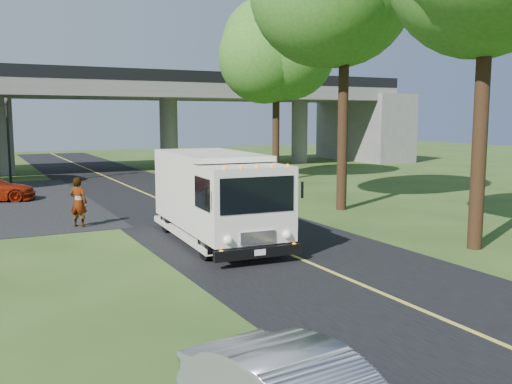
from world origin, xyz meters
TOP-DOWN VIEW (x-y plane):
  - ground at (0.00, 0.00)m, footprint 120.00×120.00m
  - road at (0.00, 10.00)m, footprint 7.00×90.00m
  - lane_line at (0.00, 10.00)m, footprint 0.12×90.00m
  - overpass at (0.00, 32.00)m, footprint 54.00×10.00m
  - traffic_signal at (-6.00, 26.00)m, footprint 0.18×0.22m
  - tree_right_far at (9.21, 19.84)m, footprint 5.77×5.67m
  - step_van at (-1.20, 5.44)m, footprint 2.89×6.97m
  - pedestrian at (-4.73, 10.05)m, footprint 0.80×0.78m

SIDE VIEW (x-z plane):
  - ground at x=0.00m, z-range 0.00..0.00m
  - road at x=0.00m, z-range 0.00..0.02m
  - lane_line at x=0.00m, z-range 0.03..0.03m
  - pedestrian at x=-4.73m, z-range 0.00..1.85m
  - step_van at x=-1.20m, z-range 0.12..2.99m
  - traffic_signal at x=-6.00m, z-range 0.60..5.80m
  - overpass at x=0.00m, z-range 0.91..8.21m
  - tree_right_far at x=9.21m, z-range 2.81..13.80m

